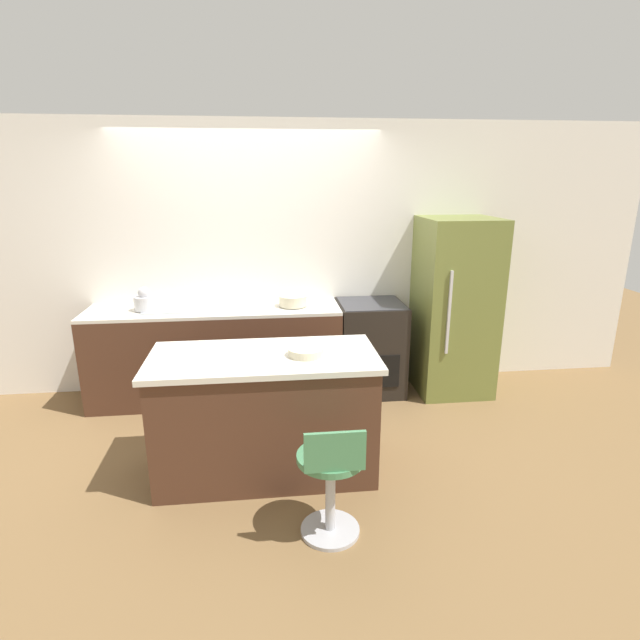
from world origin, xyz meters
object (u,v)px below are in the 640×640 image
oven_range (370,347)px  refrigerator (454,307)px  kettle (145,301)px  mixing_bowl (293,300)px  stool_chair (331,480)px

oven_range → refrigerator: bearing=-3.3°
refrigerator → kettle: 2.92m
kettle → mixing_bowl: 1.35m
refrigerator → mixing_bowl: size_ratio=6.53×
refrigerator → stool_chair: bearing=-126.6°
refrigerator → stool_chair: refrigerator is taller
kettle → mixing_bowl: bearing=0.0°
stool_chair → kettle: bearing=125.2°
oven_range → stool_chair: (-0.67, -2.05, -0.07)m
mixing_bowl → refrigerator: bearing=-1.2°
refrigerator → stool_chair: size_ratio=2.23×
oven_range → refrigerator: refrigerator is taller
stool_chair → mixing_bowl: (-0.08, 2.04, 0.58)m
oven_range → mixing_bowl: (-0.76, -0.02, 0.50)m
kettle → oven_range: bearing=0.4°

